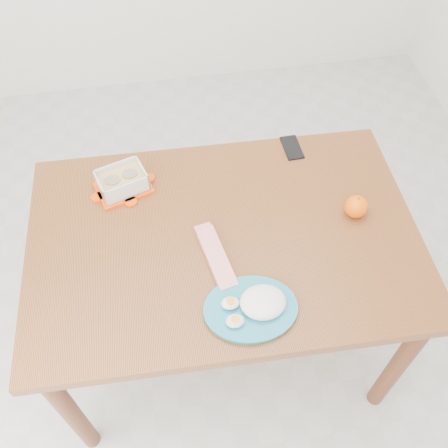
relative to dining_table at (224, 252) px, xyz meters
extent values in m
plane|color=#B7B7B2|center=(-0.14, 0.11, -0.66)|extent=(3.50, 3.50, 0.00)
cube|color=brown|center=(0.00, 0.00, 0.07)|extent=(1.27, 0.87, 0.04)
cylinder|color=#602C18|center=(-0.58, -0.34, -0.30)|extent=(0.06, 0.06, 0.71)
cylinder|color=#602C18|center=(0.56, -0.37, -0.30)|extent=(0.06, 0.06, 0.71)
cylinder|color=#602C18|center=(-0.56, 0.37, -0.30)|extent=(0.06, 0.06, 0.71)
cylinder|color=#602C18|center=(0.58, 0.34, -0.30)|extent=(0.06, 0.06, 0.71)
cube|color=#FF4407|center=(-0.31, 0.25, 0.10)|extent=(0.21, 0.18, 0.01)
cube|color=silver|center=(-0.31, 0.25, 0.14)|extent=(0.19, 0.16, 0.07)
cube|color=tan|center=(-0.31, 0.25, 0.13)|extent=(0.17, 0.14, 0.04)
cylinder|color=#8D7A5C|center=(-0.34, 0.24, 0.15)|extent=(0.07, 0.07, 0.02)
cylinder|color=#8D7A5C|center=(-0.28, 0.26, 0.15)|extent=(0.07, 0.07, 0.02)
sphere|color=#FF5505|center=(0.44, 0.01, 0.13)|extent=(0.08, 0.08, 0.08)
cylinder|color=teal|center=(0.03, -0.28, 0.10)|extent=(0.28, 0.28, 0.02)
ellipsoid|color=white|center=(0.07, -0.27, 0.14)|extent=(0.14, 0.12, 0.06)
ellipsoid|color=silver|center=(-0.03, -0.26, 0.12)|extent=(0.05, 0.04, 0.03)
ellipsoid|color=silver|center=(-0.02, -0.32, 0.12)|extent=(0.05, 0.04, 0.03)
cube|color=red|center=(-0.04, -0.09, 0.10)|extent=(0.10, 0.24, 0.02)
cube|color=black|center=(0.31, 0.35, 0.10)|extent=(0.06, 0.12, 0.01)
camera|label=1|loc=(-0.16, -0.93, 1.39)|focal=40.00mm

